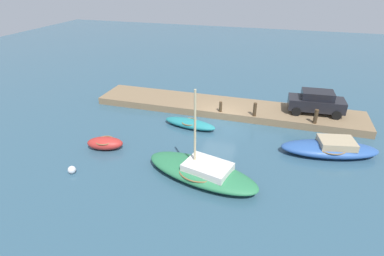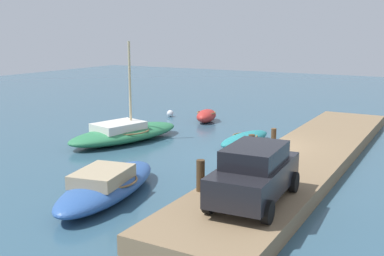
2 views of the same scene
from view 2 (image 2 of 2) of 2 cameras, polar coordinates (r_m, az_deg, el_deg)
The scene contains 11 objects.
ground_plane at distance 20.86m, azimuth 8.11°, elevation -3.53°, with size 84.00×84.00×0.00m, color #33566B.
dock_platform at distance 20.15m, azimuth 13.70°, elevation -3.49°, with size 20.79×3.45×0.54m, color #846B4C.
dinghy_red at distance 28.52m, azimuth 1.77°, elevation 1.52°, with size 2.42×1.56×0.76m.
sailboat_green at distance 23.71m, azimuth -8.25°, elevation -0.56°, with size 6.87×3.90×4.98m.
motorboat_blue at distance 15.86m, azimuth -10.32°, elevation -6.82°, with size 5.96×3.00×1.05m.
rowboat_teal at distance 23.00m, azimuth 6.48°, elevation -1.30°, with size 3.99×1.70×0.56m.
mooring_post_west at distance 14.60m, azimuth 1.05°, elevation -5.82°, with size 0.26×0.26×1.00m, color #47331E.
mooring_post_mid_west at distance 18.22m, azimuth 7.28°, elevation -2.35°, with size 0.25×0.25×1.00m, color #47331E.
mooring_post_mid_east at distance 20.53m, azimuth 9.93°, elevation -1.13°, with size 0.22×0.22×0.79m, color #47331E.
parked_car at distance 13.70m, azimuth 7.65°, elevation -5.49°, with size 4.00×2.07×1.70m.
marker_buoy at distance 30.28m, azimuth -2.68°, elevation 1.79°, with size 0.44×0.44×0.44m, color silver.
Camera 2 is at (-18.78, -7.25, 5.46)m, focal length 43.67 mm.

